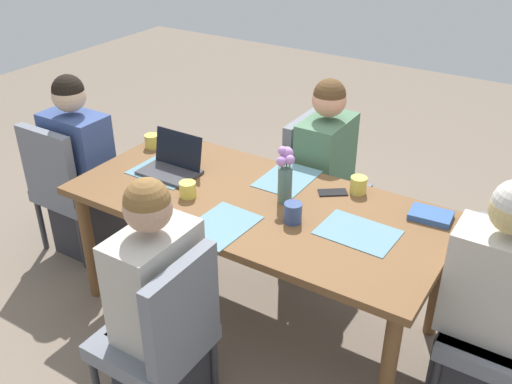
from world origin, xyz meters
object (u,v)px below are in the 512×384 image
object	(u,v)px
dining_table	(256,214)
phone_black	(333,192)
chair_far_left_mid	(164,333)
chair_near_left_far	(317,180)
coffee_mug_centre_left	(293,213)
coffee_mug_centre_right	(188,189)
person_head_right_left_near	(83,177)
chair_head_right_left_near	(68,183)
person_near_left_far	(324,183)
person_head_left_right_near	(488,316)
book_red_cover	(431,215)
person_far_left_mid	(159,314)
flower_vase	(285,174)
coffee_mug_near_left	(358,185)
coffee_mug_near_right	(152,141)
chair_head_left_right_near	(504,316)
laptop_head_right_left_near	(172,165)

from	to	relation	value
dining_table	phone_black	world-z (taller)	phone_black
chair_far_left_mid	chair_near_left_far	world-z (taller)	same
coffee_mug_centre_left	coffee_mug_centre_right	distance (m)	0.58
person_head_right_left_near	phone_black	bearing A→B (deg)	-169.20
chair_head_right_left_near	person_near_left_far	xyz separation A→B (m)	(-1.39, -0.82, 0.03)
person_head_left_right_near	chair_far_left_mid	bearing A→B (deg)	35.26
coffee_mug_centre_right	book_red_cover	size ratio (longest dim) A/B	0.44
person_far_left_mid	coffee_mug_centre_right	bearing A→B (deg)	-64.12
dining_table	coffee_mug_centre_right	xyz separation A→B (m)	(0.32, 0.15, 0.12)
chair_near_left_far	flower_vase	distance (m)	0.83
coffee_mug_near_left	chair_head_right_left_near	bearing A→B (deg)	14.52
coffee_mug_near_right	book_red_cover	xyz separation A→B (m)	(-1.69, -0.10, -0.02)
person_head_right_left_near	person_head_left_right_near	world-z (taller)	same
dining_table	chair_near_left_far	bearing A→B (deg)	-87.81
flower_vase	coffee_mug_centre_right	distance (m)	0.52
person_head_left_right_near	flower_vase	xyz separation A→B (m)	(1.07, -0.07, 0.38)
chair_near_left_far	phone_black	size ratio (longest dim) A/B	6.00
chair_far_left_mid	phone_black	xyz separation A→B (m)	(-0.26, -1.09, 0.25)
coffee_mug_centre_left	phone_black	distance (m)	0.36
person_head_right_left_near	coffee_mug_centre_left	bearing A→B (deg)	177.95
coffee_mug_centre_left	phone_black	bearing A→B (deg)	-96.80
coffee_mug_centre_right	book_red_cover	world-z (taller)	coffee_mug_centre_right
coffee_mug_centre_left	coffee_mug_near_left	bearing A→B (deg)	-109.20
person_head_right_left_near	book_red_cover	bearing A→B (deg)	-171.06
person_near_left_far	flower_vase	distance (m)	0.76
person_far_left_mid	coffee_mug_centre_right	xyz separation A→B (m)	(0.29, -0.60, 0.26)
chair_near_left_far	coffee_mug_centre_right	distance (m)	1.02
book_red_cover	phone_black	distance (m)	0.51
coffee_mug_near_left	chair_head_left_right_near	bearing A→B (deg)	161.83
person_head_left_right_near	coffee_mug_near_left	world-z (taller)	person_head_left_right_near
dining_table	person_head_left_right_near	world-z (taller)	person_head_left_right_near
person_head_left_right_near	coffee_mug_centre_left	bearing A→B (deg)	5.07
coffee_mug_near_right	coffee_mug_centre_left	world-z (taller)	coffee_mug_centre_left
chair_head_left_right_near	flower_vase	xyz separation A→B (m)	(1.13, 0.01, 0.40)
person_near_left_far	person_head_left_right_near	world-z (taller)	same
chair_far_left_mid	coffee_mug_centre_left	xyz separation A→B (m)	(-0.22, -0.73, 0.29)
chair_far_left_mid	coffee_mug_centre_right	world-z (taller)	chair_far_left_mid
person_head_left_right_near	coffee_mug_centre_left	xyz separation A→B (m)	(0.94, 0.08, 0.27)
chair_head_right_left_near	person_head_right_left_near	size ratio (longest dim) A/B	0.75
person_head_right_left_near	flower_vase	distance (m)	1.46
phone_black	book_red_cover	bearing A→B (deg)	147.01
dining_table	person_head_left_right_near	xyz separation A→B (m)	(-1.19, -0.00, -0.14)
person_near_left_far	chair_head_right_left_near	bearing A→B (deg)	30.56
laptop_head_right_left_near	coffee_mug_centre_right	bearing A→B (deg)	144.99
chair_head_left_right_near	phone_black	world-z (taller)	chair_head_left_right_near
coffee_mug_near_right	coffee_mug_centre_right	size ratio (longest dim) A/B	1.00
person_far_left_mid	chair_near_left_far	xyz separation A→B (m)	(-0.00, -1.53, -0.03)
chair_head_right_left_near	chair_far_left_mid	world-z (taller)	same
coffee_mug_near_right	book_red_cover	world-z (taller)	coffee_mug_near_right
chair_head_right_left_near	flower_vase	bearing A→B (deg)	-173.41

